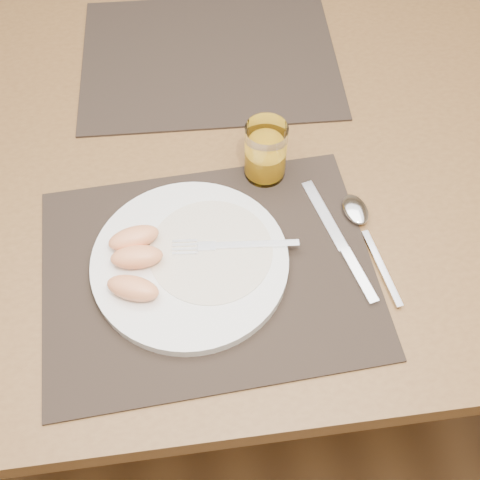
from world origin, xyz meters
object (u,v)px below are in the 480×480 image
at_px(plate, 190,262).
at_px(juice_glass, 265,154).
at_px(placemat_near, 208,271).
at_px(placemat_far, 209,57).
at_px(fork, 224,246).
at_px(table, 215,184).
at_px(knife, 344,249).
at_px(spoon, 359,218).

xyz_separation_m(plate, juice_glass, (0.13, 0.15, 0.03)).
relative_size(placemat_near, placemat_far, 1.00).
bearing_deg(juice_glass, plate, -129.90).
xyz_separation_m(placemat_near, fork, (0.03, 0.03, 0.02)).
relative_size(table, fork, 7.99).
xyz_separation_m(table, knife, (0.16, -0.21, 0.09)).
xyz_separation_m(placemat_near, juice_glass, (0.10, 0.16, 0.04)).
height_order(placemat_near, juice_glass, juice_glass).
xyz_separation_m(fork, juice_glass, (0.08, 0.14, 0.02)).
height_order(knife, juice_glass, juice_glass).
bearing_deg(knife, table, 127.21).
relative_size(placemat_far, knife, 2.07).
xyz_separation_m(placemat_far, spoon, (0.18, -0.38, 0.01)).
xyz_separation_m(plate, knife, (0.22, -0.00, -0.01)).
distance_m(fork, knife, 0.17).
bearing_deg(juice_glass, knife, -60.42).
bearing_deg(table, fork, -91.37).
relative_size(spoon, juice_glass, 2.03).
distance_m(placemat_near, placemat_far, 0.44).
height_order(spoon, juice_glass, juice_glass).
relative_size(plate, spoon, 1.41).
bearing_deg(placemat_far, spoon, -65.11).
distance_m(table, knife, 0.28).
bearing_deg(placemat_near, knife, 2.09).
height_order(table, placemat_far, placemat_far).
bearing_deg(fork, juice_glass, 60.53).
distance_m(table, fork, 0.22).
bearing_deg(knife, fork, 173.80).
relative_size(table, knife, 6.43).
bearing_deg(placemat_far, juice_glass, -78.44).
bearing_deg(placemat_far, fork, -92.93).
relative_size(placemat_near, fork, 2.57).
bearing_deg(plate, spoon, 10.22).
relative_size(placemat_near, spoon, 2.34).
relative_size(plate, juice_glass, 2.86).
bearing_deg(placemat_near, fork, 44.77).
bearing_deg(juice_glass, placemat_near, -122.34).
distance_m(table, placemat_far, 0.24).
relative_size(table, juice_glass, 14.81).
relative_size(placemat_far, juice_glass, 4.76).
bearing_deg(spoon, knife, -124.11).
height_order(table, fork, fork).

